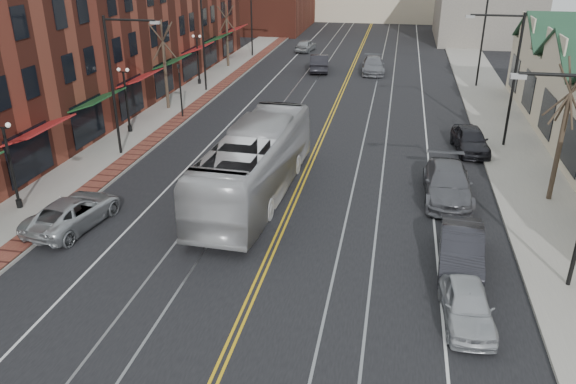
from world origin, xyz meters
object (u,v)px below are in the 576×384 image
at_px(transit_bus, 255,163).
at_px(parked_car_b, 461,249).
at_px(parked_suv, 73,212).
at_px(parked_car_d, 470,140).
at_px(parked_car_a, 467,304).
at_px(parked_car_c, 448,183).

height_order(transit_bus, parked_car_b, transit_bus).
xyz_separation_m(parked_suv, parked_car_d, (18.60, 13.71, 0.07)).
bearing_deg(parked_suv, parked_car_d, -135.69).
xyz_separation_m(parked_suv, parked_car_a, (16.83, -3.81, -0.02)).
distance_m(transit_bus, parked_car_c, 9.68).
bearing_deg(parked_car_b, parked_car_d, 87.02).
xyz_separation_m(parked_car_b, parked_car_d, (1.67, 13.89, -0.00)).
height_order(transit_bus, parked_car_d, transit_bus).
bearing_deg(parked_suv, parked_car_c, -151.27).
relative_size(transit_bus, parked_suv, 2.56).
xyz_separation_m(parked_suv, parked_car_b, (16.93, -0.18, 0.07)).
xyz_separation_m(parked_car_c, parked_car_d, (1.80, 7.32, -0.05)).
bearing_deg(parked_car_d, parked_car_b, -103.39).
bearing_deg(parked_suv, parked_car_b, -172.68).
xyz_separation_m(parked_suv, parked_car_c, (16.80, 6.39, 0.12)).
height_order(parked_suv, parked_car_d, parked_car_d).
bearing_deg(parked_car_c, parked_car_d, 75.82).
xyz_separation_m(parked_car_b, parked_car_c, (-0.13, 6.56, 0.05)).
height_order(parked_car_b, parked_car_c, parked_car_c).
relative_size(parked_suv, parked_car_a, 1.26).
relative_size(parked_car_a, parked_car_d, 0.88).
bearing_deg(parked_car_d, transit_bus, -148.19).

